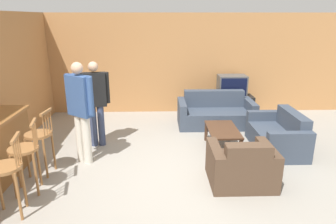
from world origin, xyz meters
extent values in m
plane|color=gray|center=(0.00, 0.00, 0.00)|extent=(24.00, 24.00, 0.00)
cube|color=#B27A47|center=(0.00, 3.59, 1.30)|extent=(9.40, 0.08, 2.60)
cube|color=#B27A47|center=(-3.23, 1.29, 1.30)|extent=(0.08, 8.59, 2.60)
cylinder|color=#996638|center=(-2.28, -0.92, 0.69)|extent=(0.50, 0.50, 0.04)
cylinder|color=#996638|center=(-2.46, -0.80, 0.34)|extent=(0.04, 0.04, 0.67)
cylinder|color=#996638|center=(-2.17, -0.74, 0.34)|extent=(0.04, 0.04, 0.67)
cylinder|color=#996638|center=(-2.11, -1.03, 0.34)|extent=(0.04, 0.04, 0.67)
cylinder|color=#996638|center=(-2.13, -0.76, 0.89)|extent=(0.02, 0.02, 0.34)
cylinder|color=#996638|center=(-2.12, -0.84, 0.89)|extent=(0.02, 0.02, 0.34)
cylinder|color=#996638|center=(-2.10, -0.92, 0.89)|extent=(0.02, 0.02, 0.34)
cylinder|color=#996638|center=(-2.08, -1.01, 0.89)|extent=(0.02, 0.02, 0.34)
cube|color=#996638|center=(-2.11, -0.88, 1.08)|extent=(0.11, 0.36, 0.04)
cylinder|color=#996638|center=(-2.28, -0.37, 0.69)|extent=(0.50, 0.50, 0.04)
cylinder|color=#996638|center=(-2.46, -0.26, 0.34)|extent=(0.04, 0.04, 0.67)
cylinder|color=#996638|center=(-2.39, -0.54, 0.34)|extent=(0.04, 0.04, 0.67)
cylinder|color=#996638|center=(-2.17, -0.19, 0.34)|extent=(0.04, 0.04, 0.67)
cylinder|color=#996638|center=(-2.11, -0.48, 0.34)|extent=(0.04, 0.04, 0.67)
cylinder|color=#996638|center=(-2.13, -0.21, 0.89)|extent=(0.02, 0.02, 0.34)
cylinder|color=#996638|center=(-2.12, -0.29, 0.89)|extent=(0.02, 0.02, 0.34)
cylinder|color=#996638|center=(-2.10, -0.37, 0.89)|extent=(0.02, 0.02, 0.34)
cylinder|color=#996638|center=(-2.08, -0.45, 0.89)|extent=(0.02, 0.02, 0.34)
cube|color=#996638|center=(-2.11, -0.33, 1.08)|extent=(0.11, 0.36, 0.04)
cylinder|color=#996638|center=(-2.28, 0.19, 0.69)|extent=(0.47, 0.47, 0.04)
cylinder|color=#996638|center=(-2.41, 0.35, 0.34)|extent=(0.04, 0.04, 0.67)
cylinder|color=#996638|center=(-2.45, 0.06, 0.34)|extent=(0.04, 0.04, 0.67)
cylinder|color=#996638|center=(-2.12, 0.32, 0.34)|extent=(0.04, 0.04, 0.67)
cylinder|color=#996638|center=(-2.15, 0.02, 0.34)|extent=(0.04, 0.04, 0.67)
cylinder|color=#996638|center=(-2.09, 0.29, 0.89)|extent=(0.02, 0.02, 0.34)
cylinder|color=#996638|center=(-2.10, 0.21, 0.89)|extent=(0.02, 0.02, 0.34)
cylinder|color=#996638|center=(-2.11, 0.12, 0.89)|extent=(0.02, 0.02, 0.34)
cylinder|color=#996638|center=(-2.12, 0.04, 0.89)|extent=(0.02, 0.02, 0.34)
cube|color=#996638|center=(-2.10, 0.17, 1.08)|extent=(0.08, 0.36, 0.04)
cube|color=#384251|center=(1.01, 2.39, 0.19)|extent=(1.46, 0.88, 0.39)
cube|color=#384251|center=(1.01, 2.72, 0.59)|extent=(1.46, 0.22, 0.40)
cube|color=#384251|center=(0.20, 2.39, 0.30)|extent=(0.16, 0.88, 0.61)
cube|color=#384251|center=(1.82, 2.39, 0.30)|extent=(0.16, 0.88, 0.61)
cube|color=#4C3828|center=(0.93, -0.19, 0.19)|extent=(0.66, 0.84, 0.39)
cube|color=#4C3828|center=(0.93, -0.50, 0.58)|extent=(0.66, 0.22, 0.38)
cube|color=#4C3828|center=(1.34, -0.19, 0.30)|extent=(0.16, 0.84, 0.60)
cube|color=#4C3828|center=(0.52, -0.19, 0.30)|extent=(0.16, 0.84, 0.60)
cube|color=#384251|center=(1.95, 1.02, 0.19)|extent=(0.81, 1.08, 0.39)
cube|color=#384251|center=(2.24, 1.02, 0.57)|extent=(0.22, 1.08, 0.37)
cube|color=#384251|center=(1.95, 1.64, 0.29)|extent=(0.81, 0.16, 0.59)
cube|color=#384251|center=(1.95, 0.41, 0.29)|extent=(0.81, 0.16, 0.59)
cube|color=#472D1E|center=(0.89, 1.03, 0.42)|extent=(0.57, 0.99, 0.04)
cube|color=#472D1E|center=(0.65, 0.57, 0.20)|extent=(0.06, 0.06, 0.40)
cube|color=#472D1E|center=(1.13, 0.57, 0.20)|extent=(0.06, 0.06, 0.40)
cube|color=#472D1E|center=(0.65, 1.48, 0.20)|extent=(0.06, 0.06, 0.40)
cube|color=#472D1E|center=(1.13, 1.48, 0.20)|extent=(0.06, 0.06, 0.40)
cube|color=black|center=(1.55, 3.19, 0.26)|extent=(1.14, 0.49, 0.52)
cube|color=#4C4C4C|center=(1.55, 3.19, 0.80)|extent=(0.72, 0.45, 0.54)
cube|color=black|center=(1.55, 2.96, 0.80)|extent=(0.65, 0.01, 0.47)
cylinder|color=#384260|center=(-1.65, 1.30, 0.42)|extent=(0.13, 0.13, 0.83)
cylinder|color=#384260|center=(-1.50, 1.32, 0.42)|extent=(0.13, 0.13, 0.83)
cube|color=black|center=(-1.57, 1.31, 1.16)|extent=(0.45, 0.23, 0.66)
cylinder|color=black|center=(-1.81, 1.28, 1.18)|extent=(0.09, 0.09, 0.60)
cylinder|color=black|center=(-1.34, 1.35, 1.18)|extent=(0.09, 0.09, 0.60)
sphere|color=tan|center=(-1.57, 1.31, 1.60)|extent=(0.19, 0.19, 0.19)
cylinder|color=silver|center=(-1.74, 0.64, 0.44)|extent=(0.15, 0.15, 0.88)
cylinder|color=silver|center=(-1.61, 0.54, 0.44)|extent=(0.15, 0.15, 0.88)
cube|color=#335189|center=(-1.68, 0.59, 1.22)|extent=(0.50, 0.43, 0.69)
cylinder|color=#335189|center=(-1.89, 0.75, 1.25)|extent=(0.09, 0.09, 0.64)
cylinder|color=#335189|center=(-1.47, 0.44, 1.25)|extent=(0.09, 0.09, 0.64)
sphere|color=tan|center=(-1.68, 0.59, 1.69)|extent=(0.20, 0.20, 0.20)
camera|label=1|loc=(-0.34, -4.34, 2.49)|focal=32.00mm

